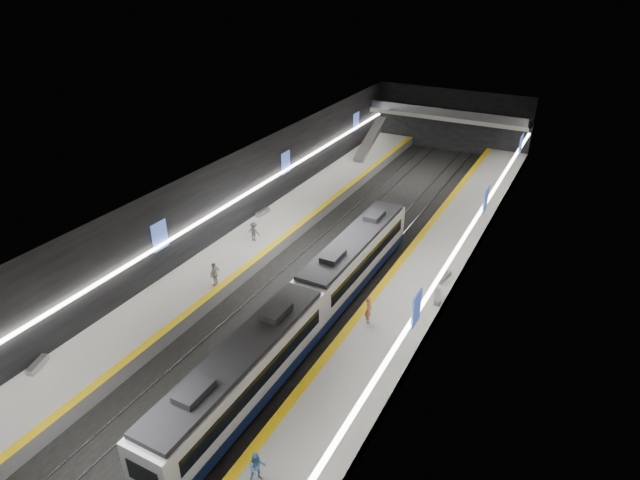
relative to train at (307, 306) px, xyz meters
The scene contains 26 objects.
ground 8.56m from the train, 107.59° to the left, with size 70.00×70.00×0.00m, color black.
ceiling 10.11m from the train, 107.59° to the left, with size 20.00×70.00×0.04m, color beige.
wall_left 14.89m from the train, 147.75° to the left, with size 0.04×70.00×8.00m, color black.
wall_right 11.03m from the train, 46.44° to the left, with size 0.04×70.00×8.00m, color black.
wall_back 43.00m from the train, 93.34° to the left, with size 20.00×0.04×8.00m, color black.
platform_left 12.85m from the train, 141.74° to the left, with size 5.00×70.00×1.00m, color slate.
tile_surface_left 12.79m from the train, 141.74° to the left, with size 5.00×70.00×0.02m, color #A2A29D.
tactile_strip_left 11.15m from the train, 134.68° to the left, with size 0.60×70.00×0.02m, color yellow.
platform_right 9.49m from the train, 57.63° to the left, with size 5.00×70.00×1.00m, color slate.
tile_surface_right 9.41m from the train, 57.63° to the left, with size 5.00×70.00×0.02m, color #A2A29D.
tactile_strip_right 8.45m from the train, 70.46° to the left, with size 0.60×70.00×0.02m, color yellow.
rails 8.55m from the train, 107.59° to the left, with size 6.52×70.00×0.12m.
train is the anchor object (origin of this frame).
ad_posters 9.52m from the train, 105.71° to the left, with size 19.94×53.50×2.20m.
cove_light_left 14.70m from the train, 147.33° to the left, with size 0.25×68.60×0.12m, color white.
cove_light_right 10.87m from the train, 47.21° to the left, with size 0.25×68.60×0.12m, color white.
mezzanine_bridge 40.99m from the train, 93.51° to the left, with size 20.00×3.00×1.50m.
escalator 35.34m from the train, 106.44° to the left, with size 1.20×8.00×0.60m, color #99999E.
bench_left_near 16.74m from the train, 135.89° to the right, with size 0.45×1.61×0.39m, color #99999E.
bench_left_far 17.55m from the train, 133.24° to the left, with size 0.46×1.67×0.41m, color #99999E.
bench_right_near 9.64m from the train, 43.13° to the left, with size 0.46×1.65×0.40m, color #99999E.
bench_right_far 11.56m from the train, 54.89° to the left, with size 0.48×1.71×0.42m, color #99999E.
passenger_right_a 4.10m from the train, 26.59° to the left, with size 0.69×0.45×1.89m, color #D06F4D.
passenger_right_b 12.62m from the train, 71.48° to the right, with size 0.83×0.64×1.70m, color #5483B6.
passenger_left_a 8.26m from the train, behind, with size 1.14×0.47×1.94m, color beige.
passenger_left_b 12.55m from the train, 140.68° to the left, with size 1.10×0.63×1.71m, color #47494F.
Camera 1 is at (16.99, -33.38, 22.78)m, focal length 30.00 mm.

